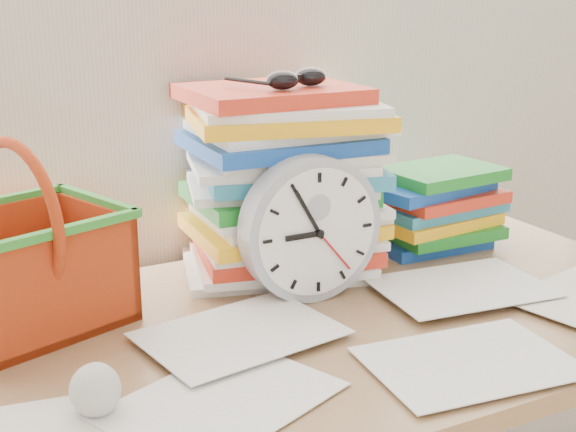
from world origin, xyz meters
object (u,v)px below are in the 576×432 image
paper_stack (281,180)px  book_stack (433,208)px  desk (291,367)px  basket (19,238)px  clock (310,228)px

paper_stack → book_stack: (0.32, -0.03, -0.09)m
desk → basket: (-0.36, 0.18, 0.22)m
desk → clock: clock is taller
book_stack → basket: 0.78m
book_stack → basket: basket is taller
clock → book_stack: 0.36m
desk → paper_stack: paper_stack is taller
desk → clock: 0.22m
clock → paper_stack: bearing=81.4°
desk → basket: bearing=153.7°
desk → book_stack: 0.49m
basket → desk: bearing=-45.0°
clock → basket: size_ratio=0.84×
paper_stack → book_stack: size_ratio=1.29×
paper_stack → clock: 0.16m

